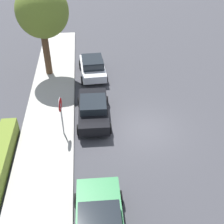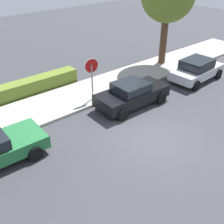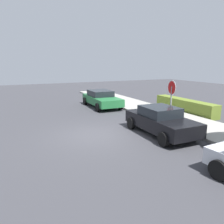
% 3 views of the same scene
% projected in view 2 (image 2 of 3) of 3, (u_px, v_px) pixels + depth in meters
% --- Properties ---
extents(ground_plane, '(60.00, 60.00, 0.00)m').
position_uv_depth(ground_plane, '(154.00, 137.00, 13.12)').
color(ground_plane, '#38383D').
extents(sidewalk_curb, '(32.00, 3.07, 0.14)m').
position_uv_depth(sidewalk_curb, '(84.00, 94.00, 16.84)').
color(sidewalk_curb, '#9E9B93').
rests_on(sidewalk_curb, ground_plane).
extents(stop_sign, '(0.81, 0.14, 2.56)m').
position_uv_depth(stop_sign, '(92.00, 72.00, 15.31)').
color(stop_sign, gray).
rests_on(stop_sign, ground_plane).
extents(parked_car_black, '(4.23, 2.07, 1.40)m').
position_uv_depth(parked_car_black, '(132.00, 94.00, 15.41)').
color(parked_car_black, black).
rests_on(parked_car_black, ground_plane).
extents(parked_car_silver, '(3.99, 2.14, 1.44)m').
position_uv_depth(parked_car_silver, '(197.00, 70.00, 18.37)').
color(parked_car_silver, silver).
rests_on(parked_car_silver, ground_plane).
extents(front_yard_hedge, '(5.50, 0.87, 0.93)m').
position_uv_depth(front_yard_hedge, '(35.00, 86.00, 16.88)').
color(front_yard_hedge, olive).
rests_on(front_yard_hedge, ground_plane).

